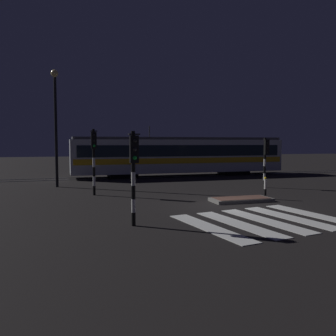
# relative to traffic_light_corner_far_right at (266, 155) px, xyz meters

# --- Properties ---
(ground_plane) EXTENTS (120.00, 120.00, 0.00)m
(ground_plane) POSITION_rel_traffic_light_corner_far_right_xyz_m (-5.19, -4.93, -2.05)
(ground_plane) COLOR black
(rail_near) EXTENTS (80.00, 0.12, 0.03)m
(rail_near) POSITION_rel_traffic_light_corner_far_right_xyz_m (-5.19, 8.28, -2.04)
(rail_near) COLOR #59595E
(rail_near) RESTS_ON ground
(rail_far) EXTENTS (80.00, 0.12, 0.03)m
(rail_far) POSITION_rel_traffic_light_corner_far_right_xyz_m (-5.19, 9.72, -2.04)
(rail_far) COLOR #59595E
(rail_far) RESTS_ON ground
(crosswalk_zebra) EXTENTS (6.06, 5.18, 0.02)m
(crosswalk_zebra) POSITION_rel_traffic_light_corner_far_right_xyz_m (-5.19, -8.16, -2.04)
(crosswalk_zebra) COLOR silver
(crosswalk_zebra) RESTS_ON ground
(traffic_island) EXTENTS (2.90, 1.23, 0.18)m
(traffic_island) POSITION_rel_traffic_light_corner_far_right_xyz_m (-3.94, -4.15, -1.97)
(traffic_island) COLOR slate
(traffic_island) RESTS_ON ground
(traffic_light_corner_far_right) EXTENTS (0.36, 0.42, 3.12)m
(traffic_light_corner_far_right) POSITION_rel_traffic_light_corner_far_right_xyz_m (0.00, 0.00, 0.00)
(traffic_light_corner_far_right) COLOR black
(traffic_light_corner_far_right) RESTS_ON ground
(traffic_light_corner_near_left) EXTENTS (0.36, 0.42, 3.18)m
(traffic_light_corner_near_left) POSITION_rel_traffic_light_corner_far_right_xyz_m (-9.84, -7.63, 0.04)
(traffic_light_corner_near_left) COLOR black
(traffic_light_corner_near_left) RESTS_ON ground
(traffic_light_corner_far_left) EXTENTS (0.36, 0.42, 3.52)m
(traffic_light_corner_far_left) POSITION_rel_traffic_light_corner_far_right_xyz_m (-10.46, -0.15, 0.26)
(traffic_light_corner_far_left) COLOR black
(traffic_light_corner_far_left) RESTS_ON ground
(street_lamp_trackside_left) EXTENTS (0.44, 1.21, 7.13)m
(street_lamp_trackside_left) POSITION_rel_traffic_light_corner_far_right_xyz_m (-12.38, 3.92, 2.47)
(street_lamp_trackside_left) COLOR black
(street_lamp_trackside_left) RESTS_ON ground
(tram) EXTENTS (18.15, 2.58, 4.15)m
(tram) POSITION_rel_traffic_light_corner_far_right_xyz_m (-2.45, 8.99, -0.30)
(tram) COLOR silver
(tram) RESTS_ON ground
(bollard_island_edge) EXTENTS (0.12, 0.12, 1.11)m
(bollard_island_edge) POSITION_rel_traffic_light_corner_far_right_xyz_m (-2.45, -3.86, -1.50)
(bollard_island_edge) COLOR black
(bollard_island_edge) RESTS_ON ground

